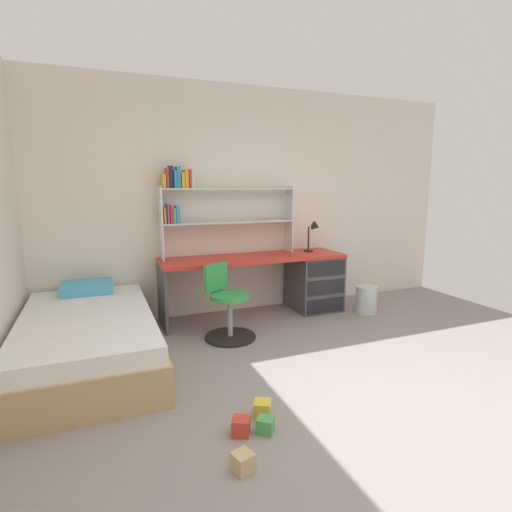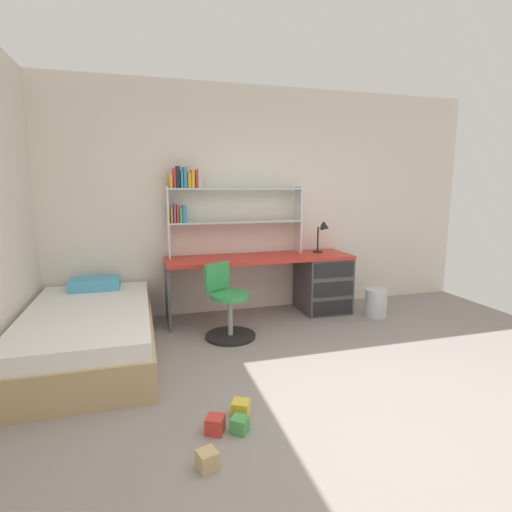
{
  "view_description": "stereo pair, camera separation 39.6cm",
  "coord_description": "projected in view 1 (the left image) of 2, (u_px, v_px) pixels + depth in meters",
  "views": [
    {
      "loc": [
        -1.73,
        -1.84,
        1.54
      ],
      "look_at": [
        -0.26,
        1.78,
        0.86
      ],
      "focal_mm": 28.01,
      "sensor_mm": 36.0,
      "label": 1
    },
    {
      "loc": [
        -1.35,
        -1.97,
        1.54
      ],
      "look_at": [
        -0.26,
        1.78,
        0.86
      ],
      "focal_mm": 28.01,
      "sensor_mm": 36.0,
      "label": 2
    }
  ],
  "objects": [
    {
      "name": "ground_plane",
      "position": [
        396.0,
        429.0,
        2.59
      ],
      "size": [
        5.86,
        6.56,
        0.02
      ],
      "primitive_type": "cube",
      "color": "gray"
    },
    {
      "name": "room_shell",
      "position": [
        154.0,
        210.0,
        3.08
      ],
      "size": [
        5.86,
        6.56,
        2.72
      ],
      "color": "silver",
      "rests_on": "ground_plane"
    },
    {
      "name": "desk",
      "position": [
        298.0,
        278.0,
        4.97
      ],
      "size": [
        2.19,
        0.61,
        0.73
      ],
      "color": "red",
      "rests_on": "ground_plane"
    },
    {
      "name": "bookshelf_hutch",
      "position": [
        209.0,
        203.0,
        4.58
      ],
      "size": [
        1.6,
        0.22,
        1.03
      ],
      "color": "silver",
      "rests_on": "desk"
    },
    {
      "name": "desk_lamp",
      "position": [
        314.0,
        231.0,
        5.01
      ],
      "size": [
        0.2,
        0.17,
        0.38
      ],
      "color": "black",
      "rests_on": "desk"
    },
    {
      "name": "swivel_chair",
      "position": [
        228.0,
        310.0,
        4.07
      ],
      "size": [
        0.52,
        0.52,
        0.76
      ],
      "color": "black",
      "rests_on": "ground_plane"
    },
    {
      "name": "bed_platform",
      "position": [
        88.0,
        339.0,
        3.49
      ],
      "size": [
        1.12,
        2.0,
        0.57
      ],
      "color": "tan",
      "rests_on": "ground_plane"
    },
    {
      "name": "waste_bin",
      "position": [
        366.0,
        299.0,
        4.91
      ],
      "size": [
        0.26,
        0.26,
        0.33
      ],
      "primitive_type": "cylinder",
      "color": "silver",
      "rests_on": "ground_plane"
    },
    {
      "name": "toy_block_natural_0",
      "position": [
        243.0,
        462.0,
        2.19
      ],
      "size": [
        0.13,
        0.13,
        0.1
      ],
      "primitive_type": "cube",
      "rotation": [
        0.0,
        0.0,
        1.85
      ],
      "color": "tan",
      "rests_on": "ground_plane"
    },
    {
      "name": "toy_block_red_1",
      "position": [
        241.0,
        426.0,
        2.5
      ],
      "size": [
        0.15,
        0.15,
        0.11
      ],
      "primitive_type": "cube",
      "rotation": [
        0.0,
        0.0,
        1.1
      ],
      "color": "red",
      "rests_on": "ground_plane"
    },
    {
      "name": "toy_block_green_2",
      "position": [
        265.0,
        425.0,
        2.53
      ],
      "size": [
        0.14,
        0.14,
        0.1
      ],
      "primitive_type": "cube",
      "rotation": [
        0.0,
        0.0,
        2.48
      ],
      "color": "#479E51",
      "rests_on": "ground_plane"
    },
    {
      "name": "toy_block_yellow_3",
      "position": [
        262.0,
        409.0,
        2.69
      ],
      "size": [
        0.15,
        0.15,
        0.11
      ],
      "primitive_type": "cube",
      "rotation": [
        0.0,
        0.0,
        2.66
      ],
      "color": "gold",
      "rests_on": "ground_plane"
    }
  ]
}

